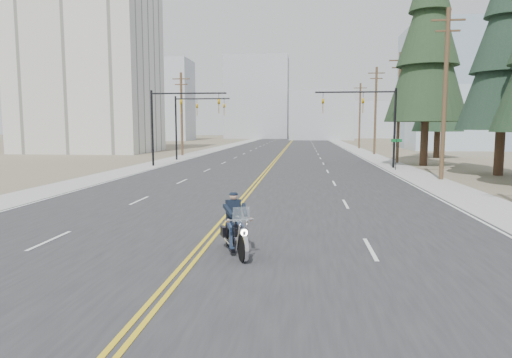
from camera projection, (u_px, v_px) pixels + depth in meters
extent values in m
plane|color=#776D56|center=(165.00, 292.00, 10.03)|extent=(400.00, 400.00, 0.00)
cube|color=#303033|center=(286.00, 148.00, 79.21)|extent=(20.00, 200.00, 0.01)
cube|color=#A5A5A0|center=(221.00, 148.00, 80.39)|extent=(3.00, 200.00, 0.01)
cube|color=#A5A5A0|center=(353.00, 148.00, 78.04)|extent=(3.00, 200.00, 0.01)
cylinder|color=black|center=(152.00, 128.00, 42.38)|extent=(0.20, 0.20, 7.00)
cylinder|color=black|center=(189.00, 93.00, 41.67)|extent=(7.00, 0.14, 0.14)
imported|color=#BF8C0C|center=(181.00, 101.00, 41.81)|extent=(0.21, 0.26, 1.30)
imported|color=#BF8C0C|center=(219.00, 100.00, 41.45)|extent=(0.21, 0.26, 1.30)
cylinder|color=black|center=(395.00, 128.00, 40.14)|extent=(0.20, 0.20, 7.00)
cylinder|color=black|center=(355.00, 92.00, 40.13)|extent=(7.00, 0.14, 0.14)
imported|color=#BF8C0C|center=(363.00, 99.00, 40.14)|extent=(0.21, 0.26, 1.30)
imported|color=#BF8C0C|center=(323.00, 100.00, 40.49)|extent=(0.21, 0.26, 1.30)
cylinder|color=black|center=(176.00, 128.00, 50.29)|extent=(0.20, 0.20, 7.00)
cylinder|color=black|center=(202.00, 99.00, 49.62)|extent=(6.00, 0.14, 0.14)
imported|color=#BF8C0C|center=(197.00, 105.00, 49.76)|extent=(0.21, 0.26, 1.30)
imported|color=#BF8C0C|center=(224.00, 105.00, 49.45)|extent=(0.21, 0.26, 1.30)
cylinder|color=black|center=(396.00, 155.00, 38.43)|extent=(0.06, 0.06, 2.60)
cube|color=#0C5926|center=(397.00, 141.00, 38.30)|extent=(0.90, 0.03, 0.25)
cylinder|color=brown|center=(445.00, 95.00, 30.84)|extent=(0.30, 0.30, 11.50)
cube|color=brown|center=(448.00, 20.00, 30.28)|extent=(2.20, 0.12, 0.12)
cube|color=brown|center=(448.00, 31.00, 30.36)|extent=(1.60, 0.12, 0.12)
cylinder|color=brown|center=(399.00, 108.00, 45.69)|extent=(0.30, 0.30, 11.00)
cube|color=brown|center=(400.00, 60.00, 45.16)|extent=(2.20, 0.12, 0.12)
cube|color=brown|center=(400.00, 68.00, 45.24)|extent=(1.60, 0.12, 0.12)
cylinder|color=brown|center=(375.00, 111.00, 60.49)|extent=(0.30, 0.30, 11.50)
cube|color=brown|center=(377.00, 73.00, 59.93)|extent=(2.20, 0.12, 0.12)
cube|color=brown|center=(376.00, 78.00, 60.01)|extent=(1.60, 0.12, 0.12)
cylinder|color=brown|center=(360.00, 116.00, 77.32)|extent=(0.30, 0.30, 11.00)
cube|color=brown|center=(360.00, 88.00, 76.79)|extent=(2.20, 0.12, 0.12)
cube|color=brown|center=(360.00, 92.00, 76.86)|extent=(1.60, 0.12, 0.12)
cylinder|color=brown|center=(182.00, 114.00, 58.15)|extent=(0.30, 0.30, 10.50)
cube|color=brown|center=(181.00, 79.00, 57.65)|extent=(2.20, 0.12, 0.12)
cube|color=brown|center=(181.00, 84.00, 57.73)|extent=(1.60, 0.12, 0.12)
cube|color=silver|center=(88.00, 48.00, 65.55)|extent=(18.00, 14.00, 30.00)
cube|color=#9EB5CC|center=(481.00, 88.00, 74.82)|extent=(24.00, 16.00, 20.00)
cube|color=#B7BCC6|center=(166.00, 100.00, 126.02)|extent=(14.00, 12.00, 22.00)
cube|color=#ADB2B7|center=(321.00, 116.00, 131.97)|extent=(18.00, 14.00, 14.00)
cube|color=#B7BCC6|center=(453.00, 106.00, 113.65)|extent=(16.00, 12.00, 18.00)
cube|color=#ADB2B7|center=(257.00, 98.00, 148.16)|extent=(20.00, 15.00, 26.00)
cube|color=#B7BCC6|center=(368.00, 120.00, 155.05)|extent=(14.00, 14.00, 12.00)
cube|color=#ADB2B7|center=(134.00, 113.00, 142.72)|extent=(12.00, 12.00, 16.00)
cylinder|color=#382619|center=(499.00, 153.00, 34.20)|extent=(0.75, 0.75, 3.41)
cone|color=black|center=(505.00, 60.00, 33.43)|extent=(6.39, 6.39, 10.23)
cone|color=black|center=(507.00, 19.00, 33.10)|extent=(4.79, 4.79, 7.67)
cylinder|color=#382619|center=(424.00, 144.00, 42.81)|extent=(0.72, 0.72, 4.14)
cone|color=#1B3118|center=(428.00, 54.00, 41.88)|extent=(7.44, 7.44, 12.41)
cone|color=#1B3118|center=(429.00, 14.00, 41.48)|extent=(5.58, 5.58, 9.31)
cylinder|color=#382619|center=(437.00, 145.00, 53.95)|extent=(0.73, 0.73, 3.12)
cone|color=#18301B|center=(439.00, 91.00, 53.25)|extent=(5.82, 5.82, 9.35)
cone|color=#18301B|center=(440.00, 68.00, 52.95)|extent=(4.36, 4.36, 7.01)
cone|color=#18301B|center=(441.00, 45.00, 52.65)|extent=(2.91, 2.91, 4.99)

